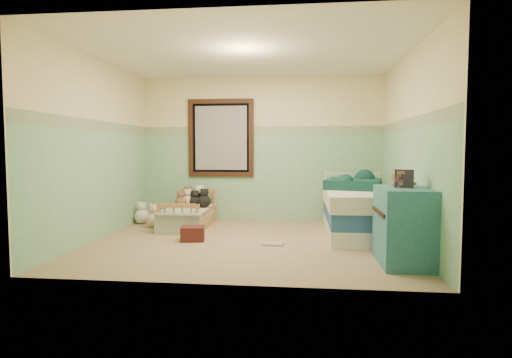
# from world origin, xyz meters

# --- Properties ---
(floor) EXTENTS (4.20, 3.60, 0.02)m
(floor) POSITION_xyz_m (0.00, 0.00, -0.01)
(floor) COLOR #9B7E61
(floor) RESTS_ON ground
(ceiling) EXTENTS (4.20, 3.60, 0.02)m
(ceiling) POSITION_xyz_m (0.00, 0.00, 2.51)
(ceiling) COLOR white
(ceiling) RESTS_ON wall_back
(wall_back) EXTENTS (4.20, 0.04, 2.50)m
(wall_back) POSITION_xyz_m (0.00, 1.80, 1.25)
(wall_back) COLOR beige
(wall_back) RESTS_ON floor
(wall_front) EXTENTS (4.20, 0.04, 2.50)m
(wall_front) POSITION_xyz_m (0.00, -1.80, 1.25)
(wall_front) COLOR beige
(wall_front) RESTS_ON floor
(wall_left) EXTENTS (0.04, 3.60, 2.50)m
(wall_left) POSITION_xyz_m (-2.10, 0.00, 1.25)
(wall_left) COLOR beige
(wall_left) RESTS_ON floor
(wall_right) EXTENTS (0.04, 3.60, 2.50)m
(wall_right) POSITION_xyz_m (2.10, 0.00, 1.25)
(wall_right) COLOR beige
(wall_right) RESTS_ON floor
(wainscot_mint) EXTENTS (4.20, 0.01, 1.50)m
(wainscot_mint) POSITION_xyz_m (0.00, 1.79, 0.75)
(wainscot_mint) COLOR #7DAF8B
(wainscot_mint) RESTS_ON floor
(border_strip) EXTENTS (4.20, 0.01, 0.15)m
(border_strip) POSITION_xyz_m (0.00, 1.79, 1.57)
(border_strip) COLOR #4C714E
(border_strip) RESTS_ON wall_back
(window_frame) EXTENTS (1.16, 0.06, 1.36)m
(window_frame) POSITION_xyz_m (-0.70, 1.76, 1.45)
(window_frame) COLOR black
(window_frame) RESTS_ON wall_back
(window_blinds) EXTENTS (0.92, 0.01, 1.12)m
(window_blinds) POSITION_xyz_m (-0.70, 1.77, 1.45)
(window_blinds) COLOR #B4B4AE
(window_blinds) RESTS_ON window_frame
(toddler_bed_frame) EXTENTS (0.64, 1.28, 0.16)m
(toddler_bed_frame) POSITION_xyz_m (-1.09, 1.05, 0.08)
(toddler_bed_frame) COLOR #965A33
(toddler_bed_frame) RESTS_ON floor
(toddler_mattress) EXTENTS (0.59, 1.23, 0.12)m
(toddler_mattress) POSITION_xyz_m (-1.09, 1.05, 0.22)
(toddler_mattress) COLOR white
(toddler_mattress) RESTS_ON toddler_bed_frame
(patchwork_quilt) EXTENTS (0.70, 0.64, 0.03)m
(patchwork_quilt) POSITION_xyz_m (-1.09, 0.65, 0.30)
(patchwork_quilt) COLOR #7A9DBA
(patchwork_quilt) RESTS_ON toddler_mattress
(plush_bed_brown) EXTENTS (0.22, 0.22, 0.22)m
(plush_bed_brown) POSITION_xyz_m (-1.24, 1.55, 0.40)
(plush_bed_brown) COLOR brown
(plush_bed_brown) RESTS_ON toddler_mattress
(plush_bed_white) EXTENTS (0.23, 0.23, 0.23)m
(plush_bed_white) POSITION_xyz_m (-1.04, 1.55, 0.40)
(plush_bed_white) COLOR silver
(plush_bed_white) RESTS_ON toddler_mattress
(plush_bed_tan) EXTENTS (0.20, 0.20, 0.20)m
(plush_bed_tan) POSITION_xyz_m (-1.19, 1.33, 0.38)
(plush_bed_tan) COLOR beige
(plush_bed_tan) RESTS_ON toddler_mattress
(plush_bed_dark) EXTENTS (0.16, 0.16, 0.16)m
(plush_bed_dark) POSITION_xyz_m (-0.96, 1.33, 0.37)
(plush_bed_dark) COLOR black
(plush_bed_dark) RESTS_ON toddler_mattress
(plush_floor_cream) EXTENTS (0.25, 0.25, 0.25)m
(plush_floor_cream) POSITION_xyz_m (-1.95, 1.21, 0.12)
(plush_floor_cream) COLOR silver
(plush_floor_cream) RESTS_ON floor
(plush_floor_tan) EXTENTS (0.25, 0.25, 0.25)m
(plush_floor_tan) POSITION_xyz_m (-1.62, 0.91, 0.13)
(plush_floor_tan) COLOR beige
(plush_floor_tan) RESTS_ON floor
(twin_bed_frame) EXTENTS (0.92, 1.84, 0.22)m
(twin_bed_frame) POSITION_xyz_m (1.55, 0.59, 0.11)
(twin_bed_frame) COLOR silver
(twin_bed_frame) RESTS_ON floor
(twin_boxspring) EXTENTS (0.92, 1.84, 0.22)m
(twin_boxspring) POSITION_xyz_m (1.55, 0.59, 0.33)
(twin_boxspring) COLOR navy
(twin_boxspring) RESTS_ON twin_bed_frame
(twin_mattress) EXTENTS (0.95, 1.87, 0.22)m
(twin_mattress) POSITION_xyz_m (1.55, 0.59, 0.55)
(twin_mattress) COLOR beige
(twin_mattress) RESTS_ON twin_boxspring
(teal_blanket) EXTENTS (0.95, 0.98, 0.14)m
(teal_blanket) POSITION_xyz_m (1.50, 0.89, 0.73)
(teal_blanket) COLOR #0C3736
(teal_blanket) RESTS_ON twin_mattress
(dresser) EXTENTS (0.52, 0.83, 0.83)m
(dresser) POSITION_xyz_m (1.83, -0.88, 0.42)
(dresser) COLOR #2B6F76
(dresser) RESTS_ON floor
(book_stack) EXTENTS (0.22, 0.18, 0.19)m
(book_stack) POSITION_xyz_m (1.83, -0.83, 0.93)
(book_stack) COLOR #412523
(book_stack) RESTS_ON dresser
(red_pillow) EXTENTS (0.36, 0.33, 0.20)m
(red_pillow) POSITION_xyz_m (-0.76, 0.01, 0.10)
(red_pillow) COLOR maroon
(red_pillow) RESTS_ON floor
(floor_book) EXTENTS (0.29, 0.23, 0.03)m
(floor_book) POSITION_xyz_m (0.35, -0.12, 0.01)
(floor_book) COLOR orange
(floor_book) RESTS_ON floor
(extra_plush_0) EXTENTS (0.19, 0.19, 0.19)m
(extra_plush_0) POSITION_xyz_m (-1.04, 1.26, 0.38)
(extra_plush_0) COLOR black
(extra_plush_0) RESTS_ON toddler_mattress
(extra_plush_1) EXTENTS (0.18, 0.18, 0.18)m
(extra_plush_1) POSITION_xyz_m (-1.07, 1.31, 0.37)
(extra_plush_1) COLOR black
(extra_plush_1) RESTS_ON toddler_mattress
(extra_plush_2) EXTENTS (0.19, 0.19, 0.19)m
(extra_plush_2) POSITION_xyz_m (-1.28, 1.21, 0.38)
(extra_plush_2) COLOR brown
(extra_plush_2) RESTS_ON toddler_mattress
(extra_plush_3) EXTENTS (0.21, 0.21, 0.21)m
(extra_plush_3) POSITION_xyz_m (-0.88, 1.25, 0.39)
(extra_plush_3) COLOR black
(extra_plush_3) RESTS_ON toddler_mattress
(extra_plush_4) EXTENTS (0.17, 0.17, 0.17)m
(extra_plush_4) POSITION_xyz_m (-1.09, 1.59, 0.37)
(extra_plush_4) COLOR black
(extra_plush_4) RESTS_ON toddler_mattress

